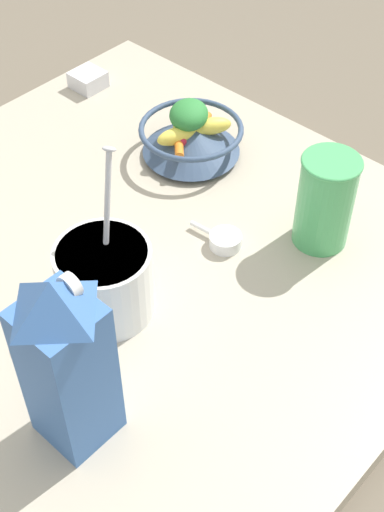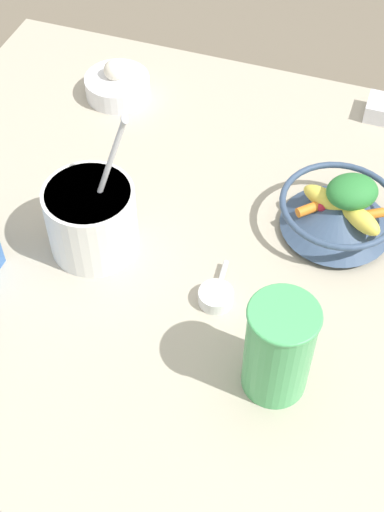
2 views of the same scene
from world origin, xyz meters
TOP-DOWN VIEW (x-y plane):
  - ground_plane at (0.00, 0.00)m, footprint 6.00×6.00m
  - countertop at (0.00, 0.00)m, footprint 0.94×0.94m
  - fruit_bowl at (0.10, -0.27)m, footprint 0.18×0.18m
  - milk_carton at (-0.17, 0.23)m, footprint 0.08×0.08m
  - yogurt_tub at (-0.06, 0.08)m, footprint 0.13×0.13m
  - drinking_cup at (-0.20, -0.24)m, footprint 0.09×0.09m
  - spice_jar at (0.40, -0.29)m, footprint 0.06×0.06m
  - measuring_scoop at (-0.10, -0.13)m, footprint 0.09×0.05m

SIDE VIEW (x-z plane):
  - ground_plane at x=0.00m, z-range 0.00..0.00m
  - countertop at x=0.00m, z-range 0.00..0.04m
  - measuring_scoop at x=-0.10m, z-range 0.04..0.06m
  - spice_jar at x=0.40m, z-range 0.04..0.07m
  - fruit_bowl at x=0.10m, z-range 0.03..0.13m
  - yogurt_tub at x=-0.06m, z-range -0.02..0.22m
  - drinking_cup at x=-0.20m, z-range 0.04..0.20m
  - milk_carton at x=-0.17m, z-range 0.04..0.31m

